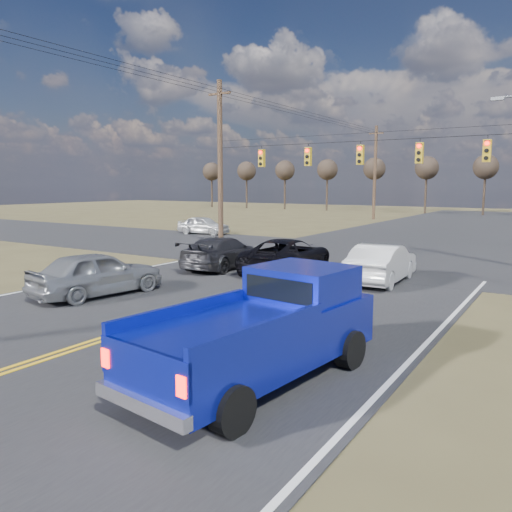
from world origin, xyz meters
The scene contains 12 objects.
ground centered at (0.00, 0.00, 0.00)m, with size 160.00×160.00×0.00m, color brown.
road_main centered at (0.00, 10.00, 0.00)m, with size 14.00×120.00×0.02m, color #28282B.
road_cross centered at (0.00, 18.00, 0.00)m, with size 120.00×12.00×0.02m, color #28282B.
signal_gantry centered at (0.50, 17.79, 5.06)m, with size 19.60×4.83×10.00m.
utility_poles centered at (0.00, 17.00, 5.23)m, with size 19.60×58.32×10.00m.
treeline centered at (0.00, 26.96, 5.70)m, with size 87.00×117.80×7.40m.
pickup_truck centered at (4.68, 0.98, 1.02)m, with size 2.77×5.81×2.10m.
silver_suv centered at (-4.09, 4.28, 0.78)m, with size 1.84×4.57×1.56m, color gray.
black_suv centered at (-0.80, 11.75, 0.74)m, with size 2.47×5.35×1.49m, color black.
white_car_queue centered at (3.38, 11.79, 0.76)m, with size 1.60×4.60×1.52m, color silver.
dgrey_car_queue centered at (-3.83, 11.18, 0.72)m, with size 2.01×4.95×1.44m, color #2D2C31.
cross_car_west centered at (-14.36, 23.00, 0.69)m, with size 4.07×1.64×1.39m, color silver.
Camera 1 is at (9.55, -6.97, 3.80)m, focal length 35.00 mm.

